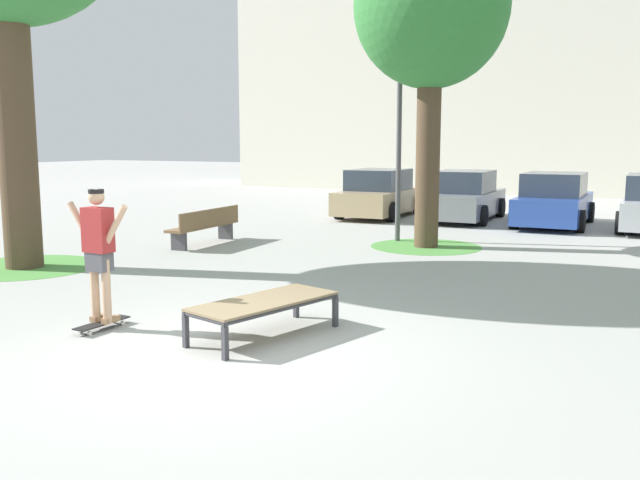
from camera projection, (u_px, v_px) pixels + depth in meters
ground_plane at (220, 354)px, 7.63m from camera, size 120.00×120.00×0.00m
building_facade at (620, 63)px, 29.30m from camera, size 36.61×4.00×11.39m
skate_box at (264, 303)px, 8.27m from camera, size 1.23×2.03×0.46m
skateboard at (102, 323)px, 8.63m from camera, size 0.22×0.81×0.09m
skater at (99, 246)px, 8.49m from camera, size 1.00×0.29×1.69m
grass_patch_near_left at (25, 267)px, 12.92m from camera, size 2.78×2.78×0.01m
tree_mid_back at (431, 10)px, 14.68m from camera, size 3.37×3.37×7.04m
grass_patch_mid_back at (426, 246)px, 15.43m from camera, size 2.51×2.51×0.01m
car_tan at (380, 195)px, 21.55m from camera, size 2.01×4.25×1.50m
car_grey at (464, 197)px, 20.55m from camera, size 2.00×4.24×1.50m
car_blue at (554, 201)px, 19.19m from camera, size 1.94×4.21×1.50m
park_bench at (205, 225)px, 15.68m from camera, size 0.56×2.42×0.83m
light_post at (400, 78)px, 15.80m from camera, size 0.36×0.36×5.83m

